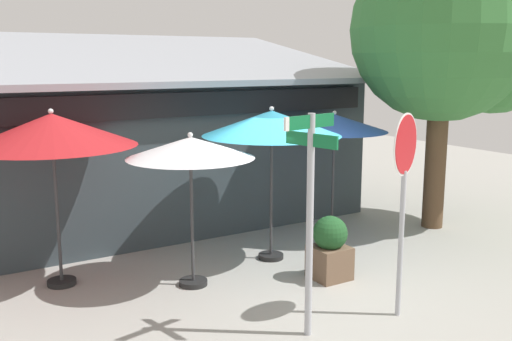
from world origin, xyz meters
TOP-DOWN VIEW (x-y plane):
  - ground_plane at (0.00, 0.00)m, footprint 28.00×28.00m
  - cafe_building at (-0.72, 5.19)m, footprint 9.07×5.53m
  - street_sign_post at (-1.11, -1.51)m, footprint 0.85×0.79m
  - stop_sign at (0.28, -1.69)m, footprint 0.76×0.35m
  - patio_umbrella_crimson_left at (-3.37, 1.84)m, footprint 2.50×2.50m
  - patio_umbrella_ivory_center at (-1.63, 0.76)m, footprint 1.93×1.93m
  - patio_umbrella_teal_right at (0.07, 1.16)m, footprint 2.37×2.37m
  - patio_umbrella_royal_blue_far_right at (1.91, 1.75)m, footprint 2.08×2.08m
  - shade_tree at (4.32, 0.95)m, footprint 4.16×3.66m
  - sidewalk_planter at (0.35, -0.12)m, footprint 0.56×0.56m

SIDE VIEW (x-z plane):
  - ground_plane at x=0.00m, z-range -0.10..0.00m
  - sidewalk_planter at x=0.35m, z-range 0.00..1.02m
  - cafe_building at x=-0.72m, z-range -0.45..3.64m
  - street_sign_post at x=-1.11m, z-range 0.31..3.13m
  - stop_sign at x=0.28m, z-range 0.57..3.35m
  - patio_umbrella_ivory_center at x=-1.63m, z-range 0.93..3.32m
  - patio_umbrella_royal_blue_far_right at x=1.91m, z-range 0.98..3.45m
  - patio_umbrella_teal_right at x=0.07m, z-range 1.04..3.71m
  - patio_umbrella_crimson_left at x=-3.37m, z-range 1.04..3.78m
  - shade_tree at x=4.32m, z-range 0.99..6.87m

